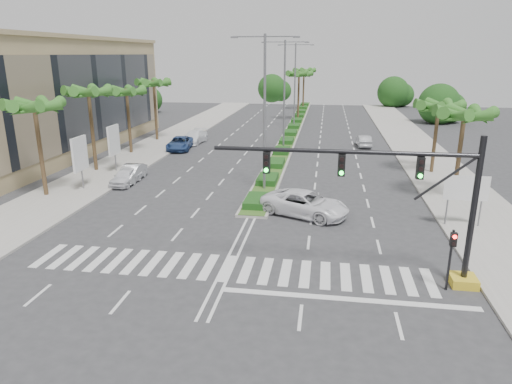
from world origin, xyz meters
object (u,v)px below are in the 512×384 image
car_parked_b (131,173)px  car_parked_c (180,143)px  car_crossing (305,204)px  car_parked_d (194,137)px  car_parked_a (126,177)px  car_right (364,141)px

car_parked_b → car_parked_c: size_ratio=0.79×
car_parked_c → car_crossing: 25.30m
car_parked_c → car_parked_d: car_parked_d is taller
car_parked_c → car_crossing: size_ratio=0.89×
car_parked_b → car_parked_d: size_ratio=0.80×
car_parked_a → car_crossing: 16.26m
car_parked_a → car_parked_b: 1.13m
car_parked_d → car_parked_b: bearing=-86.4°
car_parked_d → car_right: size_ratio=1.27×
car_parked_a → car_parked_d: bearing=88.9°
car_parked_c → car_crossing: car_crossing is taller
car_parked_b → car_crossing: 16.67m
car_crossing → car_parked_d: bearing=55.3°
car_parked_a → car_parked_c: car_parked_c is taller
car_parked_a → car_right: size_ratio=0.96×
car_parked_b → car_right: 28.10m
car_parked_c → car_parked_d: (0.50, 4.15, 0.02)m
car_parked_d → car_right: (20.47, 0.98, -0.08)m
car_parked_c → car_right: size_ratio=1.28×
car_parked_b → car_crossing: (15.33, -6.57, 0.14)m
car_right → car_parked_b: bearing=38.0°
car_parked_a → car_crossing: bearing=-19.0°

